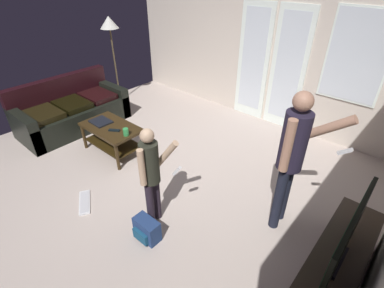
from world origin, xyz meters
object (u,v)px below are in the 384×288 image
laptop_closed (101,122)px  cup_near_edge (126,132)px  person_adult (293,153)px  person_child (151,171)px  floor_lamp (110,28)px  tv_stand (330,278)px  tv_remote_black (114,130)px  coffee_table (112,133)px  leather_couch (72,112)px  loose_keyboard (85,202)px  backpack (147,230)px  flat_screen_tv (347,238)px

laptop_closed → cup_near_edge: bearing=2.9°
person_adult → person_child: size_ratio=1.31×
person_adult → floor_lamp: 4.36m
tv_stand → tv_remote_black: size_ratio=10.50×
person_child → laptop_closed: (-1.80, 0.54, -0.27)m
tv_stand → person_adult: (-0.73, 0.50, 0.76)m
coffee_table → person_adult: size_ratio=0.59×
leather_couch → loose_keyboard: (1.94, -0.99, -0.28)m
cup_near_edge → coffee_table: bearing=178.3°
tv_stand → laptop_closed: size_ratio=5.53×
coffee_table → backpack: coffee_table is taller
person_child → coffee_table: bearing=160.3°
leather_couch → backpack: leather_couch is taller
backpack → coffee_table: bearing=154.7°
tv_stand → cup_near_edge: cup_near_edge is taller
floor_lamp → cup_near_edge: 2.54m
person_adult → floor_lamp: floor_lamp is taller
person_adult → tv_remote_black: person_adult is taller
flat_screen_tv → person_child: person_child is taller
leather_couch → loose_keyboard: bearing=-27.1°
coffee_table → person_child: 1.73m
person_child → person_adult: bearing=40.7°
person_child → loose_keyboard: (-0.90, -0.40, -0.73)m
leather_couch → coffee_table: size_ratio=1.95×
person_adult → person_child: person_adult is taller
floor_lamp → tv_remote_black: floor_lamp is taller
loose_keyboard → laptop_closed: 1.38m
tv_stand → backpack: size_ratio=6.00×
flat_screen_tv → laptop_closed: flat_screen_tv is taller
laptop_closed → tv_remote_black: (0.39, -0.02, -0.00)m
flat_screen_tv → tv_remote_black: 3.25m
coffee_table → person_adult: (2.67, 0.37, 0.64)m
laptop_closed → leather_couch: bearing=178.6°
coffee_table → floor_lamp: (-1.56, 1.28, 1.17)m
person_child → floor_lamp: size_ratio=0.72×
backpack → laptop_closed: size_ratio=0.92×
coffee_table → cup_near_edge: size_ratio=8.73×
person_adult → laptop_closed: size_ratio=5.05×
person_child → cup_near_edge: person_child is taller
flat_screen_tv → loose_keyboard: size_ratio=2.40×
leather_couch → flat_screen_tv: 4.68m
loose_keyboard → cup_near_edge: (-0.28, 0.95, 0.51)m
flat_screen_tv → cup_near_edge: size_ratio=9.69×
person_child → loose_keyboard: 1.23m
leather_couch → floor_lamp: (-0.30, 1.25, 1.21)m
flat_screen_tv → loose_keyboard: 2.93m
tv_stand → laptop_closed: 3.63m
flat_screen_tv → tv_remote_black: bearing=178.7°
person_child → loose_keyboard: size_ratio=2.81×
backpack → person_adult: bearing=50.2°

